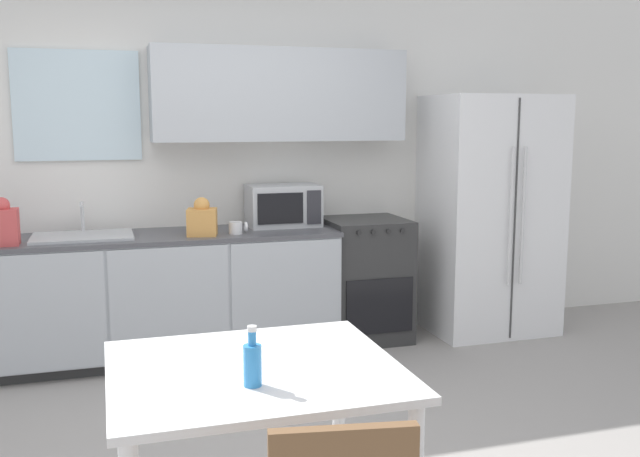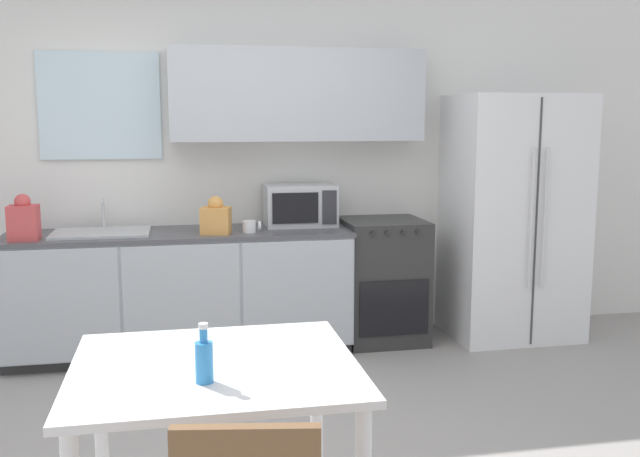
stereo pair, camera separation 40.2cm
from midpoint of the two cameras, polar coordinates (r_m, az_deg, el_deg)
ground_plane at (r=3.81m, az=-2.63°, el=-17.17°), size 12.00×12.00×0.00m
wall_back at (r=5.34m, az=-4.98°, el=6.24°), size 12.00×0.38×2.70m
kitchen_counter at (r=5.14m, az=-8.80°, el=-5.08°), size 2.40×0.65×0.88m
oven_range at (r=5.42m, az=7.18°, el=-4.16°), size 0.59×0.61×0.92m
refrigerator at (r=5.69m, az=17.17°, el=0.86°), size 0.95×0.76×1.85m
kitchen_sink at (r=5.07m, az=-14.95°, el=-0.28°), size 0.65×0.46×0.22m
microwave at (r=5.26m, az=0.58°, el=1.87°), size 0.52×0.34×0.31m
coffee_mug at (r=4.95m, az=-3.29°, el=0.14°), size 0.13×0.09×0.08m
grocery_bag_0 at (r=4.92m, az=-6.03°, el=0.86°), size 0.23×0.21×0.26m
grocery_bag_1 at (r=4.94m, az=-20.52°, el=0.64°), size 0.19×0.16×0.30m
dining_table at (r=2.72m, az=-4.09°, el=-12.93°), size 1.05×0.93×0.77m
drink_bottle at (r=2.47m, az=-4.62°, el=-10.49°), size 0.06×0.06×0.21m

